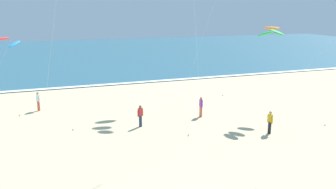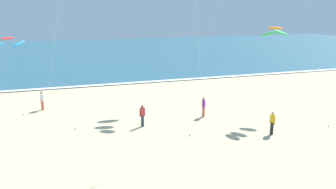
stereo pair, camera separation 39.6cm
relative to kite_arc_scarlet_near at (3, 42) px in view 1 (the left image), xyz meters
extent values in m
cube|color=#2D6075|center=(8.20, 35.21, -5.51)|extent=(160.00, 60.00, 0.08)
cube|color=white|center=(8.20, 5.51, -5.47)|extent=(160.00, 0.85, 0.01)
ellipsoid|color=#2D99DB|center=(0.89, -0.70, -0.13)|extent=(1.26, 1.41, 0.63)
ellipsoid|color=red|center=(0.00, 0.00, 0.29)|extent=(1.27, 1.42, 0.20)
cylinder|color=silver|center=(3.60, -8.58, 0.30)|extent=(2.02, 0.02, 11.50)
cylinder|color=brown|center=(4.61, -8.58, -5.50)|extent=(0.06, 0.06, 0.10)
ellipsoid|color=green|center=(20.57, -9.28, 0.91)|extent=(1.22, 1.44, 0.58)
ellipsoid|color=orange|center=(19.69, -9.78, 1.30)|extent=(1.22, 1.44, 0.20)
ellipsoid|color=green|center=(18.80, -10.28, 0.91)|extent=(1.22, 1.44, 0.58)
cylinder|color=silver|center=(20.82, -11.78, -2.32)|extent=(2.28, 4.00, 6.27)
cylinder|color=brown|center=(21.95, -13.77, -5.50)|extent=(0.06, 0.06, 0.10)
cylinder|color=brown|center=(0.93, -3.67, -5.50)|extent=(0.06, 0.06, 0.10)
cylinder|color=silver|center=(12.49, -11.83, 0.35)|extent=(1.45, 0.99, 11.60)
cylinder|color=brown|center=(11.77, -12.32, -5.50)|extent=(0.06, 0.06, 0.10)
cylinder|color=silver|center=(17.31, -2.92, 0.62)|extent=(3.96, 0.72, 12.14)
cylinder|color=brown|center=(19.28, -3.27, -5.50)|extent=(0.06, 0.06, 0.10)
cylinder|color=#D8593F|center=(2.39, -2.57, -5.13)|extent=(0.22, 0.22, 0.84)
cube|color=white|center=(2.39, -2.57, -4.44)|extent=(0.30, 0.37, 0.54)
sphere|color=#A87A59|center=(2.39, -2.57, -4.06)|extent=(0.20, 0.20, 0.20)
cylinder|color=white|center=(2.48, -2.76, -4.54)|extent=(0.08, 0.08, 0.50)
cylinder|color=white|center=(2.30, -2.38, -4.54)|extent=(0.08, 0.08, 0.50)
cylinder|color=#2D334C|center=(9.29, -9.37, -5.13)|extent=(0.22, 0.22, 0.84)
cube|color=red|center=(9.29, -9.37, -4.44)|extent=(0.37, 0.29, 0.54)
sphere|color=brown|center=(9.29, -9.37, -4.06)|extent=(0.20, 0.20, 0.20)
cylinder|color=red|center=(9.10, -9.45, -4.54)|extent=(0.08, 0.08, 0.50)
cylinder|color=red|center=(9.48, -9.29, -4.54)|extent=(0.08, 0.08, 0.50)
cylinder|color=black|center=(17.15, -13.76, -5.13)|extent=(0.22, 0.22, 0.84)
cube|color=gold|center=(17.15, -13.76, -4.44)|extent=(0.22, 0.34, 0.54)
sphere|color=tan|center=(17.15, -13.76, -4.06)|extent=(0.20, 0.20, 0.20)
cylinder|color=gold|center=(17.18, -13.97, -4.54)|extent=(0.08, 0.08, 0.50)
cylinder|color=gold|center=(17.13, -13.55, -4.54)|extent=(0.08, 0.08, 0.50)
cylinder|color=#D8593F|center=(14.39, -8.69, -5.13)|extent=(0.22, 0.22, 0.84)
cube|color=purple|center=(14.39, -8.69, -4.44)|extent=(0.21, 0.33, 0.54)
sphere|color=#A87A59|center=(14.39, -8.69, -4.06)|extent=(0.20, 0.20, 0.20)
cylinder|color=purple|center=(14.40, -8.48, -4.54)|extent=(0.08, 0.08, 0.50)
cylinder|color=purple|center=(14.37, -8.90, -4.54)|extent=(0.08, 0.08, 0.50)
camera|label=1|loc=(3.01, -32.60, 2.71)|focal=37.40mm
camera|label=2|loc=(3.38, -32.73, 2.71)|focal=37.40mm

